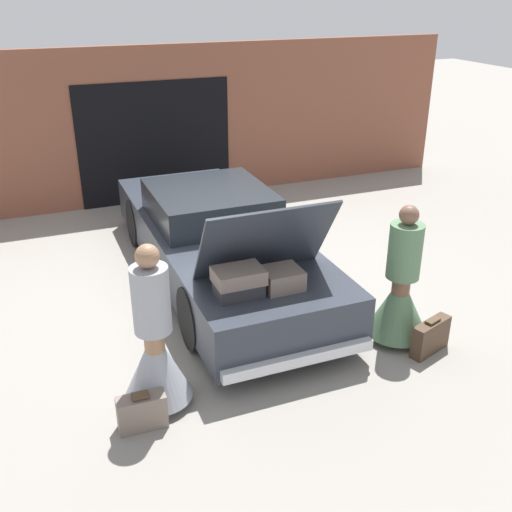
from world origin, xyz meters
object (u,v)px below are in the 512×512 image
object	(u,v)px
suitcase_beside_right_person	(431,337)
person_left	(155,351)
car	(217,240)
suitcase_beside_left_person	(142,412)
person_right	(400,294)

from	to	relation	value
suitcase_beside_right_person	person_left	bearing A→B (deg)	175.14
car	suitcase_beside_left_person	distance (m)	3.17
person_left	suitcase_beside_left_person	xyz separation A→B (m)	(-0.22, -0.30, -0.43)
car	suitcase_beside_left_person	xyz separation A→B (m)	(-1.64, -2.68, -0.39)
person_left	person_right	size ratio (longest dim) A/B	1.04
person_right	suitcase_beside_right_person	size ratio (longest dim) A/B	2.96
suitcase_beside_left_person	suitcase_beside_right_person	size ratio (longest dim) A/B	0.82
car	person_right	size ratio (longest dim) A/B	3.18
person_left	suitcase_beside_right_person	distance (m)	3.06
person_left	suitcase_beside_left_person	world-z (taller)	person_left
suitcase_beside_left_person	suitcase_beside_right_person	xyz separation A→B (m)	(3.25, 0.04, 0.02)
person_right	suitcase_beside_right_person	world-z (taller)	person_right
car	person_left	world-z (taller)	person_left
car	suitcase_beside_left_person	bearing A→B (deg)	-121.47
person_left	suitcase_beside_left_person	size ratio (longest dim) A/B	3.74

